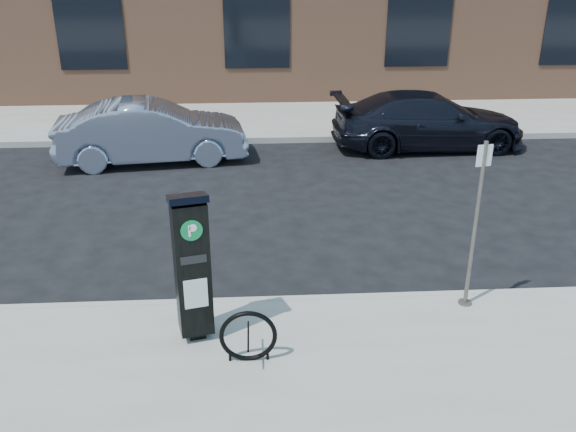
{
  "coord_description": "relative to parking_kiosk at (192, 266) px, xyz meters",
  "views": [
    {
      "loc": [
        -0.19,
        -7.3,
        4.55
      ],
      "look_at": [
        0.27,
        0.5,
        1.17
      ],
      "focal_mm": 38.0,
      "sensor_mm": 36.0,
      "label": 1
    }
  ],
  "objects": [
    {
      "name": "sidewalk_far",
      "position": [
        0.95,
        14.85,
        -1.06
      ],
      "size": [
        60.0,
        12.0,
        0.15
      ],
      "primitive_type": "cube",
      "color": "gray",
      "rests_on": "ground"
    },
    {
      "name": "bike_rack",
      "position": [
        0.65,
        -0.54,
        -0.66
      ],
      "size": [
        0.67,
        0.06,
        0.67
      ],
      "rotation": [
        0.0,
        0.0,
        -0.0
      ],
      "color": "black",
      "rests_on": "sidewalk_near"
    },
    {
      "name": "parking_kiosk",
      "position": [
        0.0,
        0.0,
        0.0
      ],
      "size": [
        0.52,
        0.48,
        1.93
      ],
      "rotation": [
        0.0,
        0.0,
        0.24
      ],
      "color": "black",
      "rests_on": "sidewalk_near"
    },
    {
      "name": "ground",
      "position": [
        0.95,
        0.85,
        -1.14
      ],
      "size": [
        120.0,
        120.0,
        0.0
      ],
      "primitive_type": "plane",
      "color": "black",
      "rests_on": "ground"
    },
    {
      "name": "car_dark",
      "position": [
        5.15,
        8.25,
        -0.44
      ],
      "size": [
        4.84,
        2.1,
        1.39
      ],
      "primitive_type": "imported",
      "rotation": [
        0.0,
        0.0,
        1.6
      ],
      "color": "black",
      "rests_on": "ground"
    },
    {
      "name": "curb_far",
      "position": [
        0.95,
        8.87,
        -1.06
      ],
      "size": [
        60.0,
        0.12,
        0.16
      ],
      "primitive_type": "cube",
      "color": "#9E9B93",
      "rests_on": "ground"
    },
    {
      "name": "sign_pole",
      "position": [
        3.6,
        0.55,
        0.15
      ],
      "size": [
        0.2,
        0.18,
        2.3
      ],
      "rotation": [
        0.0,
        0.0,
        0.19
      ],
      "color": "#494641",
      "rests_on": "sidewalk_near"
    },
    {
      "name": "curb_near",
      "position": [
        0.95,
        0.83,
        -1.06
      ],
      "size": [
        60.0,
        0.12,
        0.16
      ],
      "primitive_type": "cube",
      "color": "#9E9B93",
      "rests_on": "ground"
    },
    {
      "name": "car_silver",
      "position": [
        -1.59,
        7.5,
        -0.42
      ],
      "size": [
        4.51,
        2.07,
        1.43
      ],
      "primitive_type": "imported",
      "rotation": [
        0.0,
        0.0,
        1.7
      ],
      "color": "#8E9AB5",
      "rests_on": "ground"
    }
  ]
}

